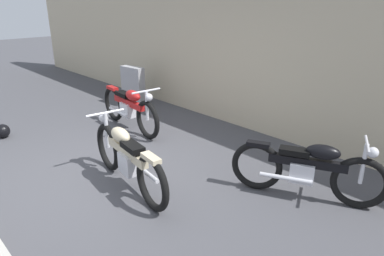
% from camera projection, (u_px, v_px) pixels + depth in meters
% --- Properties ---
extents(ground_plane, '(40.00, 40.00, 0.00)m').
position_uv_depth(ground_plane, '(95.00, 173.00, 5.31)').
color(ground_plane, '#47474C').
extents(building_wall, '(18.00, 0.30, 2.94)m').
position_uv_depth(building_wall, '(241.00, 53.00, 6.95)').
color(building_wall, beige).
rests_on(building_wall, ground_plane).
extents(stone_marker, '(0.68, 0.27, 0.95)m').
position_uv_depth(stone_marker, '(133.00, 86.00, 8.47)').
color(stone_marker, '#9E9EA3').
rests_on(stone_marker, ground_plane).
extents(helmet, '(0.26, 0.26, 0.26)m').
position_uv_depth(helmet, '(3.00, 131.00, 6.60)').
color(helmet, black).
rests_on(helmet, ground_plane).
extents(motorcycle_red, '(2.10, 0.59, 0.94)m').
position_uv_depth(motorcycle_red, '(129.00, 107.00, 6.94)').
color(motorcycle_red, black).
rests_on(motorcycle_red, ground_plane).
extents(motorcycle_cream, '(2.07, 0.58, 0.93)m').
position_uv_depth(motorcycle_cream, '(127.00, 157.00, 4.79)').
color(motorcycle_cream, black).
rests_on(motorcycle_cream, ground_plane).
extents(motorcycle_black, '(1.83, 0.99, 0.89)m').
position_uv_depth(motorcycle_black, '(308.00, 169.00, 4.51)').
color(motorcycle_black, black).
rests_on(motorcycle_black, ground_plane).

